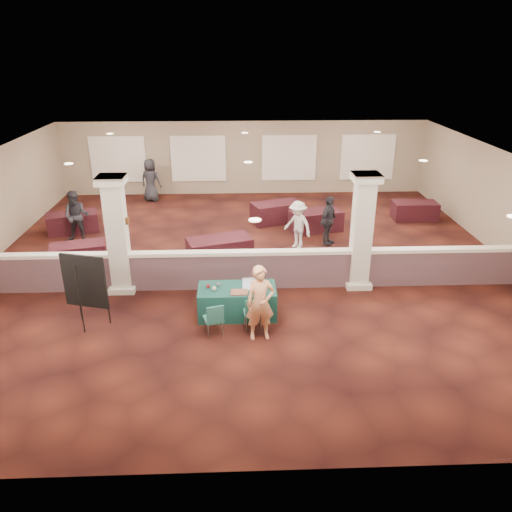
{
  "coord_description": "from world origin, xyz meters",
  "views": [
    {
      "loc": [
        -0.34,
        -13.94,
        6.27
      ],
      "look_at": [
        0.14,
        -2.0,
        1.16
      ],
      "focal_mm": 35.0,
      "sensor_mm": 36.0,
      "label": 1
    }
  ],
  "objects_px": {
    "far_table_back_center": "(277,212)",
    "attendee_a": "(77,216)",
    "far_table_front_left": "(78,254)",
    "far_table_back_left": "(73,223)",
    "conf_chair_main": "(253,311)",
    "far_table_front_center": "(220,250)",
    "far_table_back_right": "(415,211)",
    "attendee_b": "(298,225)",
    "woman": "(260,303)",
    "attendee_d": "(151,180)",
    "easel_board": "(85,282)",
    "conf_chair_side": "(214,317)",
    "attendee_c": "(328,221)",
    "near_table": "(237,301)",
    "far_table_front_right": "(316,221)"
  },
  "relations": [
    {
      "from": "woman",
      "to": "far_table_front_right",
      "type": "distance_m",
      "value": 7.48
    },
    {
      "from": "far_table_front_center",
      "to": "far_table_back_left",
      "type": "height_order",
      "value": "far_table_front_center"
    },
    {
      "from": "attendee_b",
      "to": "woman",
      "type": "bearing_deg",
      "value": -60.67
    },
    {
      "from": "conf_chair_main",
      "to": "far_table_back_center",
      "type": "bearing_deg",
      "value": 76.06
    },
    {
      "from": "easel_board",
      "to": "far_table_front_right",
      "type": "bearing_deg",
      "value": 60.57
    },
    {
      "from": "easel_board",
      "to": "attendee_c",
      "type": "bearing_deg",
      "value": 53.11
    },
    {
      "from": "far_table_front_left",
      "to": "far_table_back_left",
      "type": "distance_m",
      "value": 3.08
    },
    {
      "from": "near_table",
      "to": "far_table_back_right",
      "type": "bearing_deg",
      "value": 45.5
    },
    {
      "from": "easel_board",
      "to": "attendee_b",
      "type": "relative_size",
      "value": 1.16
    },
    {
      "from": "far_table_front_right",
      "to": "attendee_a",
      "type": "height_order",
      "value": "attendee_a"
    },
    {
      "from": "far_table_back_center",
      "to": "attendee_a",
      "type": "bearing_deg",
      "value": -166.07
    },
    {
      "from": "woman",
      "to": "attendee_d",
      "type": "height_order",
      "value": "attendee_d"
    },
    {
      "from": "conf_chair_main",
      "to": "easel_board",
      "type": "relative_size",
      "value": 0.45
    },
    {
      "from": "far_table_back_right",
      "to": "attendee_b",
      "type": "bearing_deg",
      "value": -150.62
    },
    {
      "from": "conf_chair_main",
      "to": "far_table_back_left",
      "type": "xyz_separation_m",
      "value": [
        -6.24,
        6.94,
        -0.14
      ]
    },
    {
      "from": "far_table_front_center",
      "to": "far_table_front_right",
      "type": "relative_size",
      "value": 1.06
    },
    {
      "from": "far_table_back_center",
      "to": "attendee_d",
      "type": "bearing_deg",
      "value": 149.94
    },
    {
      "from": "easel_board",
      "to": "conf_chair_main",
      "type": "bearing_deg",
      "value": 10.8
    },
    {
      "from": "attendee_a",
      "to": "easel_board",
      "type": "bearing_deg",
      "value": -73.19
    },
    {
      "from": "attendee_a",
      "to": "far_table_back_left",
      "type": "bearing_deg",
      "value": 116.43
    },
    {
      "from": "conf_chair_main",
      "to": "far_table_back_right",
      "type": "relative_size",
      "value": 0.5
    },
    {
      "from": "easel_board",
      "to": "far_table_front_center",
      "type": "bearing_deg",
      "value": 66.59
    },
    {
      "from": "easel_board",
      "to": "attendee_a",
      "type": "bearing_deg",
      "value": 123.55
    },
    {
      "from": "woman",
      "to": "far_table_front_left",
      "type": "distance_m",
      "value": 6.95
    },
    {
      "from": "far_table_back_right",
      "to": "attendee_b",
      "type": "relative_size",
      "value": 1.04
    },
    {
      "from": "conf_chair_main",
      "to": "far_table_front_center",
      "type": "relative_size",
      "value": 0.44
    },
    {
      "from": "conf_chair_main",
      "to": "attendee_a",
      "type": "distance_m",
      "value": 8.35
    },
    {
      "from": "near_table",
      "to": "far_table_front_left",
      "type": "xyz_separation_m",
      "value": [
        -4.84,
        3.3,
        -0.04
      ]
    },
    {
      "from": "conf_chair_side",
      "to": "far_table_back_right",
      "type": "height_order",
      "value": "conf_chair_side"
    },
    {
      "from": "woman",
      "to": "attendee_c",
      "type": "relative_size",
      "value": 1.08
    },
    {
      "from": "woman",
      "to": "attendee_c",
      "type": "distance_m",
      "value": 6.28
    },
    {
      "from": "far_table_back_right",
      "to": "attendee_a",
      "type": "relative_size",
      "value": 0.94
    },
    {
      "from": "easel_board",
      "to": "far_table_back_center",
      "type": "relative_size",
      "value": 1.01
    },
    {
      "from": "attendee_b",
      "to": "far_table_front_right",
      "type": "bearing_deg",
      "value": 106.53
    },
    {
      "from": "conf_chair_main",
      "to": "far_table_front_left",
      "type": "distance_m",
      "value": 6.6
    },
    {
      "from": "conf_chair_side",
      "to": "far_table_front_center",
      "type": "xyz_separation_m",
      "value": [
        0.0,
        4.27,
        -0.1
      ]
    },
    {
      "from": "woman",
      "to": "attendee_c",
      "type": "xyz_separation_m",
      "value": [
        2.54,
        5.74,
        -0.06
      ]
    },
    {
      "from": "conf_chair_main",
      "to": "far_table_front_left",
      "type": "relative_size",
      "value": 0.52
    },
    {
      "from": "conf_chair_side",
      "to": "attendee_b",
      "type": "height_order",
      "value": "attendee_b"
    },
    {
      "from": "woman",
      "to": "far_table_front_center",
      "type": "bearing_deg",
      "value": 96.33
    },
    {
      "from": "woman",
      "to": "attendee_d",
      "type": "xyz_separation_m",
      "value": [
        -4.15,
        11.08,
        0.01
      ]
    },
    {
      "from": "conf_chair_main",
      "to": "far_table_front_right",
      "type": "distance_m",
      "value": 7.19
    },
    {
      "from": "woman",
      "to": "far_table_back_center",
      "type": "xyz_separation_m",
      "value": [
        1.01,
        8.09,
        -0.52
      ]
    },
    {
      "from": "far_table_front_right",
      "to": "conf_chair_main",
      "type": "bearing_deg",
      "value": -110.33
    },
    {
      "from": "near_table",
      "to": "attendee_c",
      "type": "distance_m",
      "value": 5.6
    },
    {
      "from": "conf_chair_side",
      "to": "attendee_c",
      "type": "bearing_deg",
      "value": 40.62
    },
    {
      "from": "conf_chair_side",
      "to": "attendee_d",
      "type": "distance_m",
      "value": 11.41
    },
    {
      "from": "far_table_front_right",
      "to": "far_table_back_right",
      "type": "distance_m",
      "value": 4.15
    },
    {
      "from": "far_table_back_right",
      "to": "attendee_c",
      "type": "xyz_separation_m",
      "value": [
        -3.81,
        -2.46,
        0.49
      ]
    },
    {
      "from": "attendee_d",
      "to": "far_table_back_right",
      "type": "bearing_deg",
      "value": -175.29
    }
  ]
}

